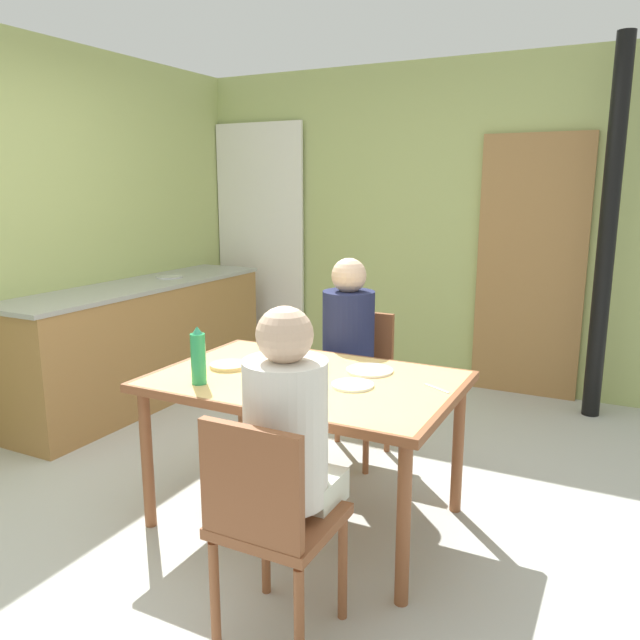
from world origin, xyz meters
name	(u,v)px	position (x,y,z in m)	size (l,w,h in m)	color
ground_plane	(241,505)	(0.00, 0.00, 0.00)	(6.74, 6.74, 0.00)	#B5B5AD
wall_back	(412,225)	(0.00, 2.59, 1.29)	(4.09, 0.10, 2.59)	#AAB86D
wall_left	(57,233)	(-1.94, 0.65, 1.29)	(0.10, 3.89, 2.59)	#ACBA6C
door_wooden	(530,268)	(0.99, 2.51, 1.00)	(0.80, 0.05, 2.00)	#9C703F
stove_pipe_column	(607,234)	(1.51, 2.24, 1.29)	(0.12, 0.12, 2.59)	black
curtain_panel	(260,244)	(-1.43, 2.49, 1.09)	(0.90, 0.03, 2.17)	white
kitchen_counter	(142,341)	(-1.61, 1.07, 0.45)	(0.61, 2.34, 0.91)	#A2733F
dining_table	(306,391)	(0.36, 0.05, 0.66)	(1.42, 0.95, 0.73)	brown
chair_near_diner	(269,518)	(0.65, -0.78, 0.50)	(0.40, 0.40, 0.87)	brown
chair_far_diner	(356,375)	(0.26, 0.88, 0.50)	(0.40, 0.40, 0.87)	brown
person_near_diner	(288,427)	(0.65, -0.64, 0.78)	(0.30, 0.37, 0.77)	silver
person_far_diner	(347,334)	(0.26, 0.74, 0.78)	(0.30, 0.37, 0.77)	#152746
water_bottle_green_near	(286,350)	(0.28, -0.02, 0.87)	(0.07, 0.07, 0.30)	#398572
water_bottle_green_far	(198,357)	(-0.04, -0.25, 0.86)	(0.07, 0.07, 0.27)	#299656
dinner_plate_near_left	(370,370)	(0.59, 0.28, 0.73)	(0.23, 0.23, 0.01)	white
dinner_plate_near_right	(353,385)	(0.61, 0.03, 0.73)	(0.19, 0.19, 0.01)	white
drinking_glass_by_near_diner	(268,361)	(0.15, 0.05, 0.78)	(0.06, 0.06, 0.11)	silver
bread_plate_sliced	(229,366)	(-0.07, 0.02, 0.74)	(0.19, 0.19, 0.02)	#DBB77A
cutlery_knife_near	(310,368)	(0.30, 0.19, 0.73)	(0.15, 0.02, 0.00)	silver
cutlery_fork_near	(437,388)	(0.96, 0.16, 0.73)	(0.15, 0.02, 0.00)	silver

